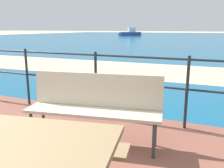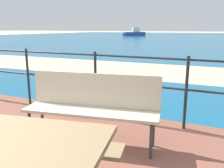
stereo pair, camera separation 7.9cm
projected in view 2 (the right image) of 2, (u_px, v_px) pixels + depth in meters
The scene contains 5 objects.
sea_water at pixel (209, 38), 37.57m from camera, with size 90.00×90.00×0.01m, color #145B84.
beach_strip at pixel (162, 71), 8.62m from camera, with size 54.00×3.43×0.01m, color beige.
park_bench at pixel (93, 102), 3.04m from camera, with size 1.74×0.70×0.90m.
railing_fence at pixel (95, 75), 4.01m from camera, with size 5.94×0.04×1.08m.
boat_near at pixel (134, 33), 48.46m from camera, with size 4.25×4.01×1.64m.
Camera 2 is at (1.88, -1.11, 1.52)m, focal length 38.58 mm.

